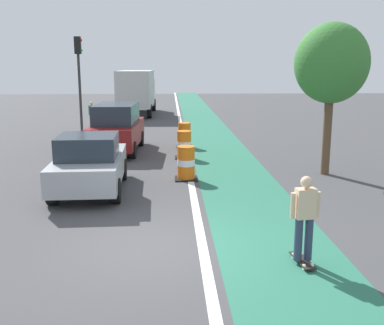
{
  "coord_description": "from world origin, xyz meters",
  "views": [
    {
      "loc": [
        0.27,
        -8.71,
        3.66
      ],
      "look_at": [
        0.83,
        3.13,
        1.1
      ],
      "focal_mm": 42.61,
      "sensor_mm": 36.0,
      "label": 1
    }
  ],
  "objects_px": {
    "parked_suv_second": "(117,128)",
    "traffic_light_corner": "(79,67)",
    "traffic_barrel_mid": "(184,145)",
    "traffic_barrel_back": "(184,135)",
    "street_tree_sidewalk": "(331,64)",
    "parked_sedan_nearest": "(90,164)",
    "traffic_barrel_front": "(186,163)",
    "skateboarder_on_lane": "(305,217)",
    "delivery_truck_down_block": "(137,90)",
    "pedestrian_crossing": "(92,115)"
  },
  "relations": [
    {
      "from": "parked_suv_second",
      "to": "traffic_barrel_mid",
      "type": "bearing_deg",
      "value": -27.84
    },
    {
      "from": "delivery_truck_down_block",
      "to": "street_tree_sidewalk",
      "type": "relative_size",
      "value": 1.53
    },
    {
      "from": "delivery_truck_down_block",
      "to": "traffic_light_corner",
      "type": "distance_m",
      "value": 9.41
    },
    {
      "from": "traffic_light_corner",
      "to": "parked_suv_second",
      "type": "bearing_deg",
      "value": -65.92
    },
    {
      "from": "traffic_barrel_front",
      "to": "traffic_barrel_back",
      "type": "xyz_separation_m",
      "value": [
        0.14,
        5.99,
        0.0
      ]
    },
    {
      "from": "skateboarder_on_lane",
      "to": "parked_sedan_nearest",
      "type": "height_order",
      "value": "parked_sedan_nearest"
    },
    {
      "from": "traffic_barrel_back",
      "to": "pedestrian_crossing",
      "type": "height_order",
      "value": "pedestrian_crossing"
    },
    {
      "from": "pedestrian_crossing",
      "to": "parked_sedan_nearest",
      "type": "bearing_deg",
      "value": -80.88
    },
    {
      "from": "traffic_light_corner",
      "to": "street_tree_sidewalk",
      "type": "height_order",
      "value": "traffic_light_corner"
    },
    {
      "from": "traffic_barrel_front",
      "to": "pedestrian_crossing",
      "type": "distance_m",
      "value": 12.73
    },
    {
      "from": "pedestrian_crossing",
      "to": "traffic_light_corner",
      "type": "bearing_deg",
      "value": -112.13
    },
    {
      "from": "parked_sedan_nearest",
      "to": "pedestrian_crossing",
      "type": "relative_size",
      "value": 2.58
    },
    {
      "from": "traffic_barrel_front",
      "to": "traffic_barrel_back",
      "type": "relative_size",
      "value": 1.0
    },
    {
      "from": "traffic_barrel_mid",
      "to": "pedestrian_crossing",
      "type": "distance_m",
      "value": 9.66
    },
    {
      "from": "skateboarder_on_lane",
      "to": "traffic_light_corner",
      "type": "relative_size",
      "value": 0.33
    },
    {
      "from": "parked_sedan_nearest",
      "to": "traffic_barrel_back",
      "type": "relative_size",
      "value": 3.81
    },
    {
      "from": "parked_sedan_nearest",
      "to": "traffic_barrel_front",
      "type": "height_order",
      "value": "parked_sedan_nearest"
    },
    {
      "from": "street_tree_sidewalk",
      "to": "traffic_barrel_back",
      "type": "bearing_deg",
      "value": 130.14
    },
    {
      "from": "skateboarder_on_lane",
      "to": "traffic_barrel_back",
      "type": "distance_m",
      "value": 12.65
    },
    {
      "from": "skateboarder_on_lane",
      "to": "street_tree_sidewalk",
      "type": "height_order",
      "value": "street_tree_sidewalk"
    },
    {
      "from": "traffic_light_corner",
      "to": "parked_sedan_nearest",
      "type": "bearing_deg",
      "value": -78.26
    },
    {
      "from": "pedestrian_crossing",
      "to": "street_tree_sidewalk",
      "type": "relative_size",
      "value": 0.32
    },
    {
      "from": "skateboarder_on_lane",
      "to": "delivery_truck_down_block",
      "type": "relative_size",
      "value": 0.22
    },
    {
      "from": "parked_sedan_nearest",
      "to": "traffic_barrel_back",
      "type": "distance_m",
      "value": 7.89
    },
    {
      "from": "traffic_barrel_front",
      "to": "delivery_truck_down_block",
      "type": "distance_m",
      "value": 19.92
    },
    {
      "from": "traffic_barrel_back",
      "to": "street_tree_sidewalk",
      "type": "height_order",
      "value": "street_tree_sidewalk"
    },
    {
      "from": "parked_suv_second",
      "to": "traffic_light_corner",
      "type": "bearing_deg",
      "value": 114.08
    },
    {
      "from": "traffic_barrel_mid",
      "to": "traffic_barrel_back",
      "type": "bearing_deg",
      "value": 87.91
    },
    {
      "from": "skateboarder_on_lane",
      "to": "parked_sedan_nearest",
      "type": "distance_m",
      "value": 7.09
    },
    {
      "from": "skateboarder_on_lane",
      "to": "parked_suv_second",
      "type": "height_order",
      "value": "parked_suv_second"
    },
    {
      "from": "traffic_barrel_back",
      "to": "traffic_barrel_mid",
      "type": "bearing_deg",
      "value": -92.09
    },
    {
      "from": "parked_sedan_nearest",
      "to": "street_tree_sidewalk",
      "type": "height_order",
      "value": "street_tree_sidewalk"
    },
    {
      "from": "delivery_truck_down_block",
      "to": "street_tree_sidewalk",
      "type": "bearing_deg",
      "value": -68.16
    },
    {
      "from": "skateboarder_on_lane",
      "to": "traffic_light_corner",
      "type": "bearing_deg",
      "value": 112.96
    },
    {
      "from": "parked_sedan_nearest",
      "to": "delivery_truck_down_block",
      "type": "distance_m",
      "value": 20.99
    },
    {
      "from": "traffic_barrel_back",
      "to": "street_tree_sidewalk",
      "type": "relative_size",
      "value": 0.22
    },
    {
      "from": "traffic_barrel_front",
      "to": "traffic_light_corner",
      "type": "height_order",
      "value": "traffic_light_corner"
    },
    {
      "from": "traffic_barrel_mid",
      "to": "traffic_light_corner",
      "type": "distance_m",
      "value": 9.52
    },
    {
      "from": "traffic_light_corner",
      "to": "street_tree_sidewalk",
      "type": "bearing_deg",
      "value": -45.29
    },
    {
      "from": "traffic_barrel_front",
      "to": "pedestrian_crossing",
      "type": "bearing_deg",
      "value": 112.86
    },
    {
      "from": "traffic_barrel_front",
      "to": "street_tree_sidewalk",
      "type": "relative_size",
      "value": 0.22
    },
    {
      "from": "parked_sedan_nearest",
      "to": "pedestrian_crossing",
      "type": "height_order",
      "value": "parked_sedan_nearest"
    },
    {
      "from": "parked_sedan_nearest",
      "to": "traffic_barrel_front",
      "type": "relative_size",
      "value": 3.81
    },
    {
      "from": "parked_suv_second",
      "to": "traffic_barrel_mid",
      "type": "xyz_separation_m",
      "value": [
        2.81,
        -1.49,
        -0.5
      ]
    },
    {
      "from": "parked_sedan_nearest",
      "to": "delivery_truck_down_block",
      "type": "bearing_deg",
      "value": 90.19
    },
    {
      "from": "parked_sedan_nearest",
      "to": "traffic_barrel_back",
      "type": "height_order",
      "value": "parked_sedan_nearest"
    },
    {
      "from": "traffic_barrel_front",
      "to": "parked_suv_second",
      "type": "bearing_deg",
      "value": 119.22
    },
    {
      "from": "parked_sedan_nearest",
      "to": "traffic_barrel_mid",
      "type": "relative_size",
      "value": 3.81
    },
    {
      "from": "skateboarder_on_lane",
      "to": "traffic_barrel_back",
      "type": "relative_size",
      "value": 1.55
    },
    {
      "from": "traffic_barrel_mid",
      "to": "street_tree_sidewalk",
      "type": "relative_size",
      "value": 0.22
    }
  ]
}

